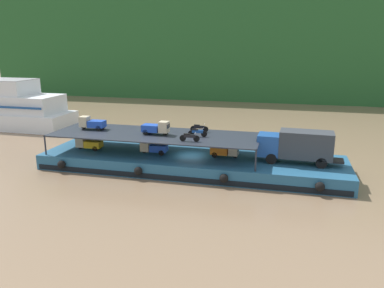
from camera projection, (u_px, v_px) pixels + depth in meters
ground_plane at (191, 170)px, 38.34m from camera, size 400.00×400.00×0.00m
hillside_far_bank at (256, 28)px, 96.74m from camera, size 125.83×40.38×29.24m
cargo_barge at (191, 163)px, 38.11m from camera, size 30.39×8.31×1.50m
covered_lorry at (297, 146)px, 35.13m from camera, size 7.93×2.57×3.10m
cargo_rack at (155, 135)px, 38.37m from camera, size 21.19×6.87×2.00m
mini_truck_lower_stern at (89, 143)px, 39.94m from camera, size 2.78×1.28×1.38m
mini_truck_lower_aft at (153, 147)px, 38.41m from camera, size 2.80×1.30×1.38m
mini_truck_lower_mid at (225, 150)px, 37.27m from camera, size 2.79×1.29×1.38m
mini_truck_upper_stern at (92, 123)px, 40.26m from camera, size 2.77×1.26×1.38m
mini_truck_upper_mid at (156, 128)px, 37.96m from camera, size 2.77×1.26×1.38m
motorcycle_upper_port at (189, 137)px, 35.31m from camera, size 1.90×0.55×0.87m
motorcycle_upper_centre at (197, 132)px, 37.17m from camera, size 1.90×0.55×0.87m
motorcycle_upper_stbd at (199, 128)px, 39.18m from camera, size 1.90×0.55×0.87m
passenger_ferry_upstream at (4, 107)px, 57.66m from camera, size 21.01×6.86×7.30m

